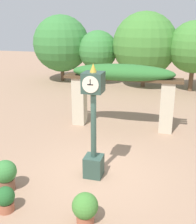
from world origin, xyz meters
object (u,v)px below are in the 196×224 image
potted_plant_far_left (5,199)px  potted_plant_near_left (5,174)px  potted_plant_near_right (85,208)px  pedestal_clock (94,125)px

potted_plant_far_left → potted_plant_near_left: bearing=121.2°
potted_plant_near_right → potted_plant_near_left: bearing=164.3°
potted_plant_near_left → pedestal_clock: bearing=32.1°
pedestal_clock → potted_plant_far_left: bearing=-127.7°
potted_plant_near_left → potted_plant_far_left: size_ratio=1.35×
pedestal_clock → potted_plant_near_right: pedestal_clock is taller
pedestal_clock → potted_plant_far_left: pedestal_clock is taller
pedestal_clock → potted_plant_near_right: bearing=-79.8°
potted_plant_near_right → potted_plant_far_left: potted_plant_near_right is taller
potted_plant_near_left → potted_plant_near_right: 2.59m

